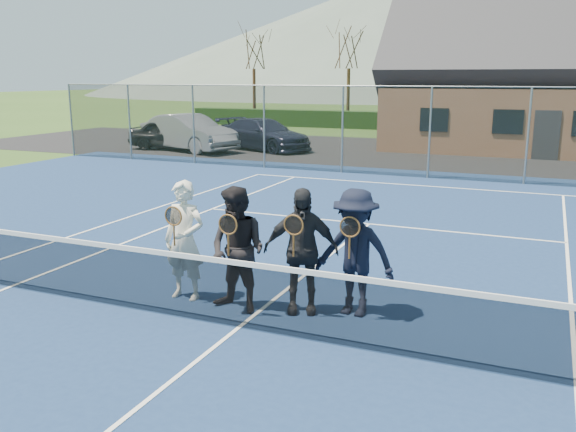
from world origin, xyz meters
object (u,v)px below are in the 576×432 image
at_px(clubhouse, 566,61).
at_px(player_c, 301,250).
at_px(car_a, 173,135).
at_px(player_a, 185,240).
at_px(car_b, 189,133).
at_px(player_d, 355,253).
at_px(player_b, 238,250).
at_px(car_c, 264,134).
at_px(tennis_net, 238,291).

relative_size(clubhouse, player_c, 8.67).
distance_m(car_a, player_a, 19.84).
distance_m(car_b, player_d, 20.36).
height_order(player_b, player_c, same).
relative_size(car_c, player_b, 2.75).
xyz_separation_m(car_a, car_b, (0.94, -0.15, 0.13)).
bearing_deg(car_c, player_a, -136.78).
xyz_separation_m(tennis_net, clubhouse, (4.00, 24.00, 3.45)).
distance_m(player_b, player_d, 1.65).
bearing_deg(car_c, player_b, -134.33).
bearing_deg(player_c, player_d, 14.92).
bearing_deg(clubhouse, tennis_net, -99.46).
bearing_deg(car_a, car_c, -73.73).
height_order(tennis_net, player_c, player_c).
height_order(car_b, car_c, car_b).
bearing_deg(player_b, car_c, 114.31).
distance_m(car_b, player_b, 19.85).
bearing_deg(player_d, player_b, -161.69).
bearing_deg(player_a, player_c, 5.84).
relative_size(car_b, car_c, 1.01).
bearing_deg(car_a, player_d, -143.99).
bearing_deg(car_c, tennis_net, -134.23).
relative_size(clubhouse, player_d, 8.67).
distance_m(car_a, car_b, 0.96).
bearing_deg(player_b, clubhouse, 79.60).
bearing_deg(player_d, tennis_net, -139.19).
relative_size(player_a, player_d, 1.00).
bearing_deg(player_a, player_d, 8.52).
bearing_deg(player_c, tennis_net, -120.67).
bearing_deg(player_c, player_b, -158.80).
xyz_separation_m(player_a, player_b, (0.97, -0.14, -0.00)).
xyz_separation_m(tennis_net, player_b, (-0.30, 0.57, 0.38)).
bearing_deg(player_a, car_c, 111.87).
height_order(car_c, player_c, player_c).
bearing_deg(player_b, player_d, 18.31).
bearing_deg(clubhouse, player_c, -98.54).
bearing_deg(player_b, tennis_net, -62.42).
bearing_deg(clubhouse, car_b, -155.63).
xyz_separation_m(tennis_net, player_c, (0.53, 0.90, 0.38)).
bearing_deg(car_a, clubhouse, -71.68).
xyz_separation_m(tennis_net, player_d, (1.26, 1.09, 0.38)).
xyz_separation_m(clubhouse, player_c, (-3.47, -23.10, -3.07)).
distance_m(player_b, player_c, 0.89).
xyz_separation_m(car_a, player_c, (12.92, -16.25, 0.22)).
height_order(car_b, player_d, player_d).
relative_size(car_a, player_b, 2.28).
bearing_deg(clubhouse, player_d, -96.81).
bearing_deg(player_c, player_a, -174.16).
bearing_deg(player_d, car_a, 130.38).
relative_size(car_c, tennis_net, 0.42).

